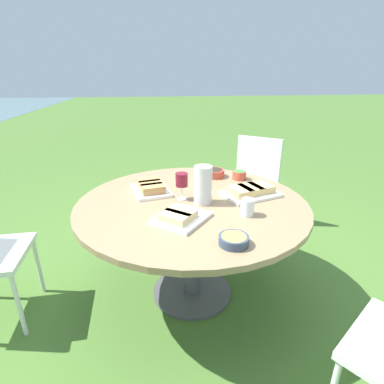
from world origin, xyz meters
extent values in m
plane|color=#446B2B|center=(0.00, 0.00, 0.00)|extent=(40.00, 40.00, 0.00)
cylinder|color=#4C4C51|center=(0.00, 0.00, 0.01)|extent=(0.56, 0.56, 0.02)
cylinder|color=#4C4C51|center=(0.00, 0.00, 0.35)|extent=(0.11, 0.11, 0.66)
cylinder|color=#8C7251|center=(0.00, 0.00, 0.69)|extent=(1.45, 1.45, 0.03)
cylinder|color=silver|center=(-0.75, -0.77, 0.22)|extent=(0.03, 0.03, 0.43)
cube|color=silver|center=(0.88, -0.69, 0.45)|extent=(0.60, 0.61, 0.04)
cube|color=silver|center=(1.04, -0.81, 0.68)|extent=(0.29, 0.37, 0.42)
cylinder|color=silver|center=(0.86, -0.42, 0.22)|extent=(0.03, 0.03, 0.43)
cylinder|color=silver|center=(0.62, -0.73, 0.22)|extent=(0.03, 0.03, 0.43)
cylinder|color=silver|center=(1.15, -0.65, 0.22)|extent=(0.03, 0.03, 0.43)
cylinder|color=silver|center=(0.91, -0.95, 0.22)|extent=(0.03, 0.03, 0.43)
cylinder|color=silver|center=(-0.24, 1.04, 0.22)|extent=(0.03, 0.03, 0.43)
cylinder|color=silver|center=(0.15, 1.06, 0.22)|extent=(0.03, 0.03, 0.43)
cylinder|color=silver|center=(-0.04, -0.06, 0.83)|extent=(0.11, 0.11, 0.24)
cone|color=silver|center=(0.01, -0.06, 0.93)|extent=(0.03, 0.03, 0.03)
cylinder|color=silver|center=(0.03, 0.06, 0.71)|extent=(0.06, 0.06, 0.01)
cylinder|color=silver|center=(0.03, 0.06, 0.76)|extent=(0.01, 0.01, 0.08)
cylinder|color=maroon|center=(0.03, 0.06, 0.84)|extent=(0.08, 0.08, 0.08)
cube|color=white|center=(0.04, -0.39, 0.72)|extent=(0.33, 0.41, 0.02)
cube|color=tan|center=(0.06, -0.47, 0.75)|extent=(0.18, 0.17, 0.04)
cube|color=tan|center=(0.04, -0.39, 0.75)|extent=(0.18, 0.17, 0.04)
cube|color=tan|center=(0.01, -0.32, 0.75)|extent=(0.18, 0.17, 0.04)
cube|color=white|center=(-0.25, 0.09, 0.72)|extent=(0.37, 0.37, 0.02)
cube|color=#E0C184|center=(-0.30, 0.13, 0.75)|extent=(0.18, 0.19, 0.04)
cube|color=#E0C184|center=(-0.25, 0.09, 0.75)|extent=(0.18, 0.19, 0.04)
cube|color=white|center=(0.19, 0.26, 0.72)|extent=(0.34, 0.28, 0.02)
cube|color=#B2844C|center=(0.26, 0.27, 0.76)|extent=(0.13, 0.17, 0.05)
cube|color=#B2844C|center=(0.19, 0.26, 0.76)|extent=(0.13, 0.17, 0.05)
cube|color=#B2844C|center=(0.13, 0.24, 0.76)|extent=(0.13, 0.17, 0.05)
cylinder|color=#334256|center=(-0.54, -0.12, 0.73)|extent=(0.14, 0.14, 0.04)
cylinder|color=#E0C147|center=(-0.54, -0.12, 0.74)|extent=(0.12, 0.12, 0.02)
cylinder|color=#B74733|center=(0.37, -0.41, 0.74)|extent=(0.10, 0.10, 0.06)
cylinder|color=#387533|center=(0.37, -0.41, 0.76)|extent=(0.08, 0.08, 0.03)
cylinder|color=#B74733|center=(0.46, -0.23, 0.74)|extent=(0.17, 0.17, 0.06)
cylinder|color=#2D231E|center=(0.46, -0.23, 0.76)|extent=(0.14, 0.14, 0.03)
cylinder|color=silver|center=(-0.25, -0.28, 0.76)|extent=(0.08, 0.08, 0.10)
camera|label=1|loc=(-1.72, 0.24, 1.46)|focal=28.00mm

